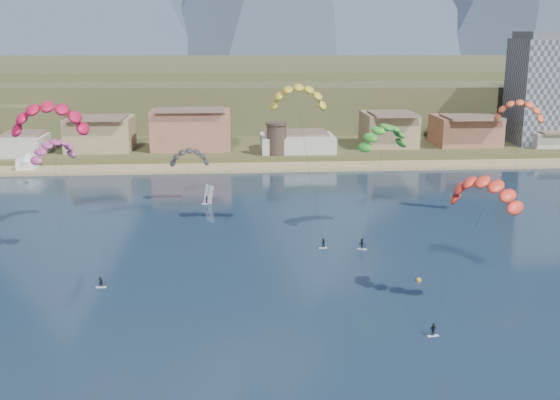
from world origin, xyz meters
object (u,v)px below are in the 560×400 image
at_px(kitesurfer_orange, 485,187).
at_px(buoy, 419,280).
at_px(kitesurfer_red, 49,113).
at_px(kitesurfer_green, 383,134).
at_px(kitesurfer_yellow, 298,94).
at_px(windsurfer, 208,198).
at_px(apartment_tower, 548,89).
at_px(watchtower, 277,138).

relative_size(kitesurfer_orange, buoy, 25.68).
height_order(kitesurfer_red, buoy, kitesurfer_red).
bearing_deg(kitesurfer_orange, kitesurfer_green, 99.98).
distance_m(kitesurfer_yellow, kitesurfer_orange, 40.75).
bearing_deg(buoy, kitesurfer_orange, -56.96).
bearing_deg(kitesurfer_green, kitesurfer_red, -166.94).
xyz_separation_m(kitesurfer_yellow, kitesurfer_green, (14.34, -1.95, -6.65)).
relative_size(kitesurfer_red, kitesurfer_green, 1.30).
relative_size(kitesurfer_red, kitesurfer_yellow, 1.00).
height_order(kitesurfer_yellow, kitesurfer_green, kitesurfer_yellow).
bearing_deg(windsurfer, kitesurfer_yellow, -50.99).
bearing_deg(buoy, kitesurfer_green, 90.75).
height_order(kitesurfer_yellow, kitesurfer_orange, kitesurfer_yellow).
bearing_deg(buoy, windsurfer, 123.81).
xyz_separation_m(kitesurfer_green, windsurfer, (-30.71, 22.16, -16.11)).
height_order(kitesurfer_orange, kitesurfer_green, kitesurfer_green).
bearing_deg(kitesurfer_yellow, apartment_tower, 44.20).
height_order(apartment_tower, kitesurfer_orange, apartment_tower).
distance_m(kitesurfer_red, windsurfer, 45.66).
distance_m(apartment_tower, kitesurfer_orange, 128.11).
height_order(watchtower, kitesurfer_green, kitesurfer_green).
bearing_deg(kitesurfer_green, buoy, -89.25).
height_order(kitesurfer_red, kitesurfer_yellow, kitesurfer_yellow).
relative_size(kitesurfer_red, windsurfer, 7.00).
height_order(kitesurfer_orange, windsurfer, kitesurfer_orange).
xyz_separation_m(watchtower, kitesurfer_yellow, (-0.66, -64.42, 17.61)).
bearing_deg(watchtower, kitesurfer_orange, -78.90).
bearing_deg(kitesurfer_orange, windsurfer, 123.69).
bearing_deg(windsurfer, watchtower, 68.94).
relative_size(watchtower, kitesurfer_yellow, 0.32).
distance_m(watchtower, kitesurfer_red, 88.80).
relative_size(watchtower, kitesurfer_green, 0.42).
bearing_deg(kitesurfer_orange, kitesurfer_red, 160.53).
distance_m(kitesurfer_green, windsurfer, 41.16).
bearing_deg(kitesurfer_red, buoy, -13.03).
bearing_deg(kitesurfer_orange, kitesurfer_yellow, 120.23).
height_order(kitesurfer_red, kitesurfer_orange, kitesurfer_red).
xyz_separation_m(apartment_tower, kitesurfer_red, (-118.31, -92.43, 4.87)).
distance_m(windsurfer, buoy, 55.77).
xyz_separation_m(watchtower, windsurfer, (-17.03, -44.21, -5.15)).
bearing_deg(kitesurfer_red, kitesurfer_yellow, 20.41).
xyz_separation_m(kitesurfer_green, buoy, (0.32, -24.17, -17.20)).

